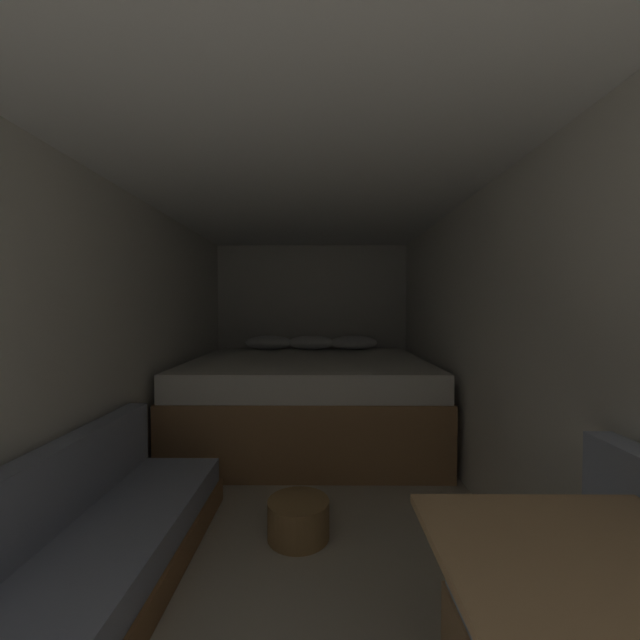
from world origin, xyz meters
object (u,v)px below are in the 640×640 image
dinette_table (621,622)px  sofa_left (30,615)px  wicker_basket (299,519)px  bed (309,397)px

dinette_table → sofa_left: bearing=161.8°
sofa_left → dinette_table: dinette_table is taller
wicker_basket → dinette_table: bearing=-61.0°
wicker_basket → bed: bearing=90.1°
sofa_left → wicker_basket: size_ratio=7.09×
bed → wicker_basket: bed is taller
bed → sofa_left: 2.61m
dinette_table → wicker_basket: 1.63m
bed → sofa_left: size_ratio=0.90×
dinette_table → wicker_basket: (-0.75, 1.35, -0.54)m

